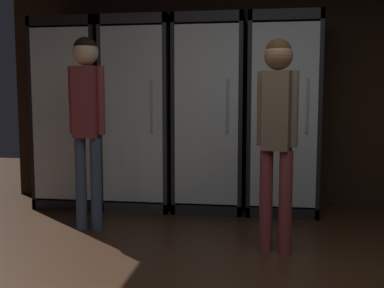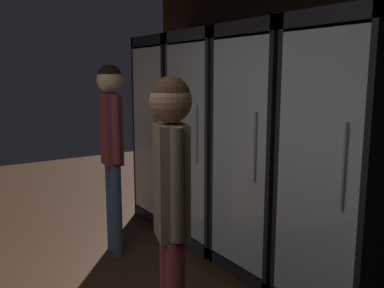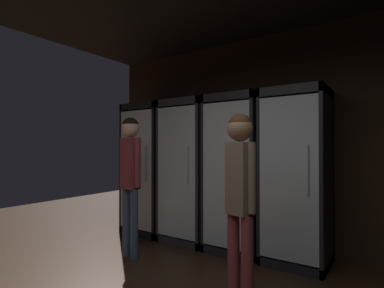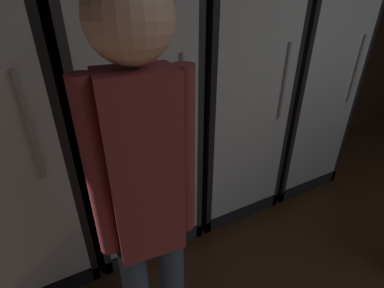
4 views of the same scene
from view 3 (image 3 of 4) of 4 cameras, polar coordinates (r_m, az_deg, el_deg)
name	(u,v)px [view 3 (image 3 of 4)]	position (r m, az deg, el deg)	size (l,w,h in m)	color
wall_back	(300,140)	(3.98, 19.95, 0.71)	(6.00, 0.06, 2.80)	black
cooler_far_left	(153,169)	(4.72, -7.46, -4.82)	(0.69, 0.69, 1.97)	black
cooler_left	(192,172)	(4.28, -0.04, -5.27)	(0.69, 0.69, 1.97)	#2B2B30
cooler_center	(239,174)	(3.91, 8.92, -5.68)	(0.69, 0.69, 1.97)	black
cooler_right	(297,178)	(3.66, 19.45, -6.06)	(0.69, 0.69, 1.97)	black
shopper_near	(130,167)	(3.66, -11.68, -4.27)	(0.33, 0.22, 1.67)	#384C66
shopper_far	(240,186)	(2.45, 9.16, -7.98)	(0.30, 0.21, 1.58)	brown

